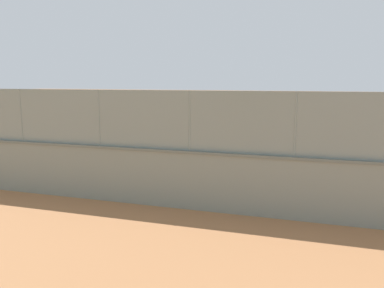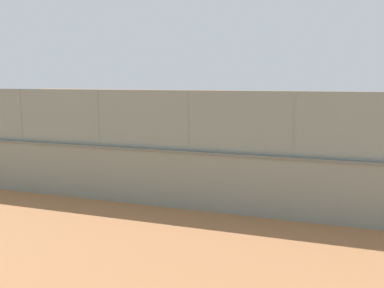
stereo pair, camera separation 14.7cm
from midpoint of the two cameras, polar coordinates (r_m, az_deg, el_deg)
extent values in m
plane|color=#A36B42|center=(25.04, 12.97, -0.32)|extent=(260.00, 260.00, 0.00)
cube|color=gray|center=(11.92, 14.37, -6.32)|extent=(32.05, 1.40, 1.77)
cube|color=slate|center=(11.71, 14.55, -1.95)|extent=(32.06, 1.46, 0.08)
cube|color=gray|center=(11.57, 14.74, 2.73)|extent=(31.40, 1.12, 1.84)
cylinder|color=gray|center=(11.57, 14.74, 2.73)|extent=(0.07, 0.07, 1.84)
cylinder|color=gray|center=(12.19, -0.18, 3.34)|extent=(0.07, 0.07, 1.84)
cylinder|color=gray|center=(13.53, -12.90, 3.69)|extent=(0.07, 0.07, 1.84)
cylinder|color=gray|center=(15.40, -22.95, 3.83)|extent=(0.07, 0.07, 1.84)
cylinder|color=#B2B2B2|center=(18.67, 0.84, -2.04)|extent=(0.20, 0.20, 0.78)
cylinder|color=#B2B2B2|center=(18.54, 1.30, -2.12)|extent=(0.20, 0.20, 0.78)
cylinder|color=#429951|center=(18.48, 1.08, -0.01)|extent=(0.45, 0.45, 0.58)
cylinder|color=#D8AD84|center=(18.63, 0.30, 0.42)|extent=(0.30, 0.54, 0.17)
cylinder|color=#D8AD84|center=(18.05, 1.13, 0.14)|extent=(0.30, 0.54, 0.17)
sphere|color=#D8AD84|center=(18.42, 1.08, 1.22)|extent=(0.22, 0.22, 0.22)
cylinder|color=black|center=(18.41, 1.08, 1.51)|extent=(0.30, 0.30, 0.05)
cylinder|color=black|center=(17.92, 0.74, 0.07)|extent=(0.15, 0.29, 0.04)
ellipsoid|color=#333338|center=(17.76, 0.25, -0.01)|extent=(0.15, 0.29, 0.24)
cylinder|color=navy|center=(18.96, -7.81, -1.91)|extent=(0.21, 0.21, 0.80)
cylinder|color=navy|center=(19.15, -8.01, -1.81)|extent=(0.21, 0.21, 0.80)
cylinder|color=#429951|center=(18.94, -7.96, 0.21)|extent=(0.48, 0.48, 0.59)
cylinder|color=#936B4C|center=(18.65, -7.50, 0.45)|extent=(0.44, 0.48, 0.17)
cylinder|color=#936B4C|center=(19.30, -7.43, 0.74)|extent=(0.44, 0.48, 0.17)
sphere|color=#936B4C|center=(18.88, -7.98, 1.43)|extent=(0.23, 0.23, 0.23)
cylinder|color=black|center=(18.87, -7.99, 1.73)|extent=(0.34, 0.34, 0.05)
cylinder|color=black|center=(19.37, -6.94, 0.78)|extent=(0.23, 0.25, 0.04)
ellipsoid|color=#333338|center=(19.44, -6.33, 0.82)|extent=(0.22, 0.24, 0.24)
sphere|color=yellow|center=(17.24, -4.83, -4.10)|extent=(0.14, 0.14, 0.14)
cube|color=#4C6B4C|center=(13.82, 6.29, -5.82)|extent=(1.61, 0.44, 0.06)
cube|color=#4C6B4C|center=(13.62, 6.16, -5.09)|extent=(1.60, 0.10, 0.40)
cube|color=#333338|center=(13.77, 8.89, -6.91)|extent=(0.07, 0.38, 0.45)
cube|color=#333338|center=(14.03, 3.70, -6.52)|extent=(0.07, 0.38, 0.45)
camera|label=1|loc=(0.07, -89.74, 0.04)|focal=37.31mm
camera|label=2|loc=(0.07, 90.26, -0.04)|focal=37.31mm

